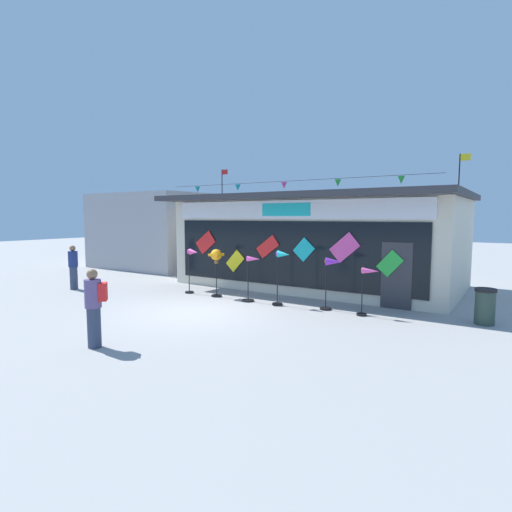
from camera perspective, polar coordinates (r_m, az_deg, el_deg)
ground_plane at (r=12.19m, az=-8.13°, el=-7.64°), size 80.00×80.00×0.00m
kite_shop_building at (r=16.70m, az=8.83°, el=2.18°), size 10.86×6.60×4.92m
wind_spinner_far_left at (r=14.78m, az=-8.84°, el=-0.70°), size 0.64×0.32×1.61m
wind_spinner_left at (r=14.10m, az=-5.56°, el=-0.44°), size 0.39×0.39×1.65m
wind_spinner_center_left at (r=13.22m, az=-0.69°, el=-2.69°), size 0.64×0.39×1.50m
wind_spinner_center_right at (r=12.64m, az=3.61°, el=-1.50°), size 0.62×0.33×1.72m
wind_spinner_right at (r=12.19m, az=10.52°, el=-2.19°), size 0.68×0.37×1.57m
wind_spinner_far_right at (r=11.72m, az=15.30°, el=-3.59°), size 0.60×0.28×1.36m
person_near_camera at (r=9.31m, az=-21.60°, el=-6.51°), size 0.46×0.46×1.68m
person_mid_plaza at (r=16.95m, az=-24.10°, el=-1.41°), size 0.34×0.34×1.68m
trash_bin at (r=12.09m, az=29.28°, el=-6.12°), size 0.52×0.52×0.93m
neighbour_building at (r=23.75m, az=-11.88°, el=3.53°), size 6.24×6.63×3.95m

